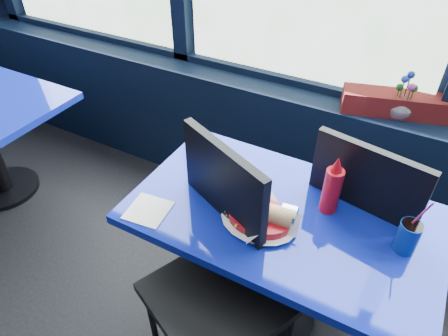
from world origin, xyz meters
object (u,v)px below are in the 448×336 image
at_px(near_table, 279,243).
at_px(soda_cup, 408,236).
at_px(chair_near_back, 353,211).
at_px(planter_box, 399,104).
at_px(food_basket, 261,217).
at_px(flower_vase, 401,105).
at_px(chair_near_front, 221,262).
at_px(ketchup_bottle, 332,187).

distance_m(near_table, soda_cup, 0.51).
bearing_deg(soda_cup, chair_near_back, 127.98).
distance_m(near_table, planter_box, 0.97).
bearing_deg(chair_near_back, food_basket, 65.86).
bearing_deg(flower_vase, chair_near_front, -111.00).
distance_m(chair_near_back, ketchup_bottle, 0.35).
distance_m(chair_near_front, soda_cup, 0.68).
xyz_separation_m(chair_near_front, chair_near_back, (0.38, 0.55, -0.02)).
distance_m(planter_box, ketchup_bottle, 0.80).
bearing_deg(soda_cup, flower_vase, 102.09).
xyz_separation_m(near_table, flower_vase, (0.27, 0.85, 0.31)).
xyz_separation_m(flower_vase, food_basket, (-0.32, -0.95, -0.09)).
xyz_separation_m(near_table, chair_near_back, (0.23, 0.31, 0.02)).
distance_m(chair_near_front, planter_box, 1.22).
bearing_deg(flower_vase, ketchup_bottle, -99.18).
xyz_separation_m(planter_box, food_basket, (-0.31, -0.99, -0.07)).
bearing_deg(ketchup_bottle, flower_vase, 80.82).
height_order(near_table, flower_vase, flower_vase).
relative_size(chair_near_back, flower_vase, 4.23).
relative_size(planter_box, food_basket, 1.78).
relative_size(chair_near_front, flower_vase, 4.38).
bearing_deg(food_basket, planter_box, 89.97).
relative_size(chair_near_back, food_basket, 3.28).
distance_m(chair_near_front, ketchup_bottle, 0.51).
distance_m(near_table, flower_vase, 0.95).
bearing_deg(planter_box, ketchup_bottle, -113.49).
distance_m(planter_box, food_basket, 1.04).
height_order(chair_near_back, food_basket, chair_near_back).
xyz_separation_m(chair_near_back, planter_box, (0.03, 0.58, 0.26)).
height_order(near_table, chair_near_back, chair_near_back).
bearing_deg(planter_box, food_basket, -123.08).
distance_m(flower_vase, food_basket, 1.01).
height_order(near_table, food_basket, food_basket).
bearing_deg(soda_cup, chair_near_front, -155.39).
bearing_deg(flower_vase, soda_cup, -77.91).
xyz_separation_m(chair_near_back, ketchup_bottle, (-0.08, -0.21, 0.27)).
bearing_deg(chair_near_front, near_table, 81.37).
bearing_deg(food_basket, soda_cup, 32.18).
height_order(chair_near_back, ketchup_bottle, chair_near_back).
relative_size(chair_near_back, planter_box, 1.84).
bearing_deg(soda_cup, ketchup_bottle, 167.46).
height_order(chair_near_front, chair_near_back, chair_near_front).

